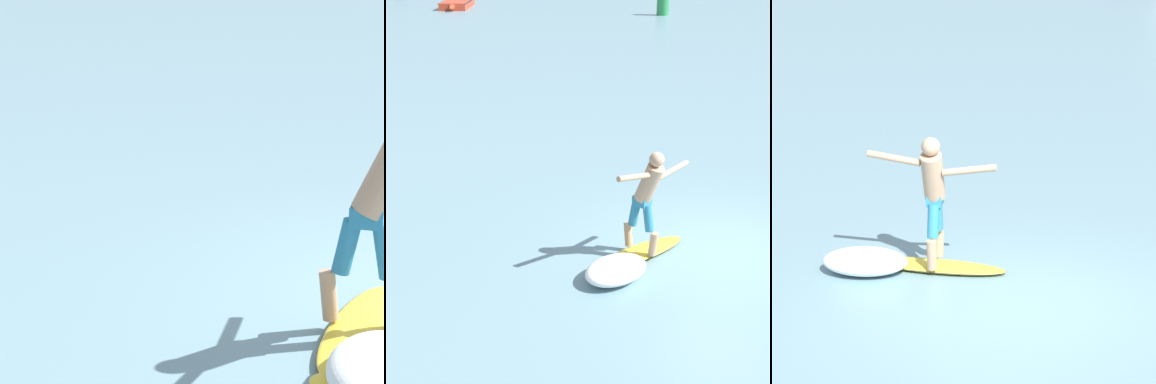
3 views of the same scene
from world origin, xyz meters
TOP-DOWN VIEW (x-y plane):
  - ground_plane at (0.00, 0.00)m, footprint 200.00×200.00m
  - surfboard at (-1.36, 0.75)m, footprint 2.13×0.69m
  - surfer at (-1.30, 0.64)m, footprint 1.69×0.78m
  - wave_foam_at_tail at (-2.17, 0.32)m, footprint 1.28×1.00m

SIDE VIEW (x-z plane):
  - ground_plane at x=0.00m, z-range 0.00..0.00m
  - surfboard at x=-1.36m, z-range -0.07..0.16m
  - wave_foam_at_tail at x=-2.17m, z-range 0.00..0.33m
  - surfer at x=-1.30m, z-range 0.26..2.06m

